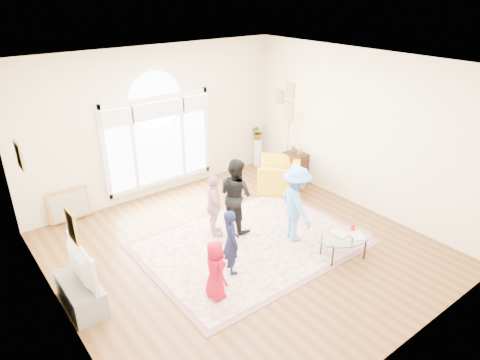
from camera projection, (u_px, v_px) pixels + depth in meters
ground at (243, 250)px, 7.58m from camera, size 6.00×6.00×0.00m
room_shell at (161, 126)px, 8.97m from camera, size 6.00×6.00×6.00m
area_rug at (251, 244)px, 7.73m from camera, size 3.60×2.60×0.02m
rug_border at (251, 244)px, 7.74m from camera, size 3.80×2.80×0.01m
tv_console at (81, 294)px, 6.19m from camera, size 0.45×1.00×0.42m
television at (76, 265)px, 5.98m from camera, size 0.17×1.02×0.59m
coffee_table at (344, 237)px, 7.22m from camera, size 1.14×0.90×0.54m
armchair at (279, 175)px, 9.69m from camera, size 1.39×1.39×0.68m
side_cabinet at (295, 167)px, 10.10m from camera, size 0.40×0.50×0.70m
floor_lamp at (289, 127)px, 9.87m from camera, size 0.24×0.24×1.51m
plant_pedestal at (258, 152)px, 10.98m from camera, size 0.20×0.20×0.70m
potted_plant at (258, 132)px, 10.75m from camera, size 0.44×0.41×0.40m
leaning_picture at (72, 220)px, 8.52m from camera, size 0.80×0.14×0.62m
child_red at (215, 270)px, 6.23m from camera, size 0.33×0.48×0.95m
child_navy at (231, 242)px, 6.77m from camera, size 0.37×0.46×1.11m
child_black at (236, 195)px, 7.93m from camera, size 0.63×0.76×1.42m
child_pink at (214, 206)px, 7.76m from camera, size 0.56×0.76×1.20m
child_blue at (296, 204)px, 7.60m from camera, size 0.78×1.03×1.42m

